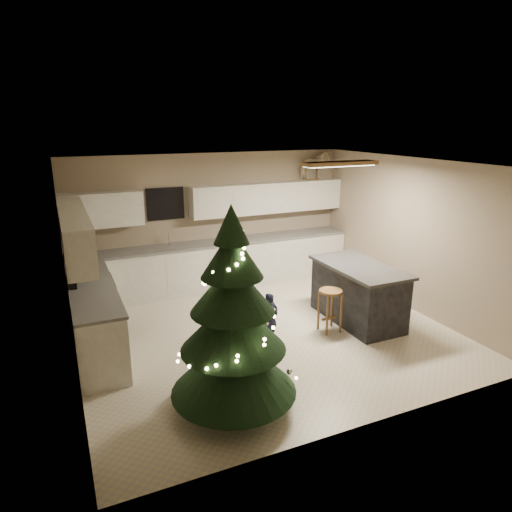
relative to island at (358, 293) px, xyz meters
name	(u,v)px	position (x,y,z in m)	size (l,w,h in m)	color
ground_plane	(265,332)	(-1.58, 0.20, -0.48)	(5.50, 5.50, 0.00)	beige
room_shell	(267,223)	(-1.55, 0.20, 1.27)	(5.52, 5.02, 2.61)	gray
cabinetry	(179,264)	(-2.49, 1.85, 0.28)	(5.50, 3.20, 2.00)	white
island	(358,293)	(0.00, 0.00, 0.00)	(0.90, 1.70, 0.95)	black
bar_stool	(330,300)	(-0.63, -0.16, 0.03)	(0.36, 0.36, 0.68)	brown
christmas_tree	(233,329)	(-2.73, -1.40, 0.50)	(1.48, 1.43, 2.37)	#3F2816
toddler	(271,318)	(-1.64, -0.11, -0.10)	(0.28, 0.18, 0.76)	black
rocking_horse	(315,166)	(0.63, 2.53, 1.81)	(0.70, 0.46, 0.56)	brown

